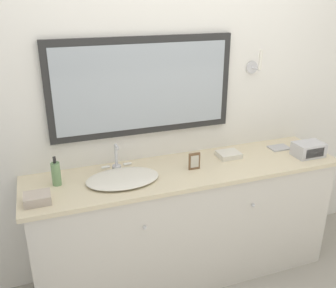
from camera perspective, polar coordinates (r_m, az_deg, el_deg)
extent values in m
cube|color=white|center=(2.68, 0.58, 6.49)|extent=(8.00, 0.06, 2.55)
cube|color=#282828|center=(2.54, -3.88, 8.70)|extent=(1.27, 0.04, 0.66)
cube|color=#9EA8B2|center=(2.52, -3.75, 8.60)|extent=(1.18, 0.01, 0.57)
cylinder|color=silver|center=(2.87, 12.68, 11.33)|extent=(0.09, 0.01, 0.09)
cylinder|color=silver|center=(2.82, 13.22, 11.13)|extent=(0.02, 0.10, 0.02)
cylinder|color=white|center=(2.77, 13.91, 12.34)|extent=(0.02, 0.02, 0.14)
cube|color=beige|center=(2.79, 2.68, -12.20)|extent=(2.11, 0.50, 0.85)
cube|color=beige|center=(2.57, 2.86, -4.06)|extent=(2.18, 0.54, 0.03)
sphere|color=silver|center=(2.35, -3.55, -12.58)|extent=(0.02, 0.02, 0.02)
sphere|color=silver|center=(2.62, 12.84, -9.09)|extent=(0.02, 0.02, 0.02)
ellipsoid|color=silver|center=(2.41, -6.91, -5.21)|extent=(0.47, 0.31, 0.03)
cylinder|color=silver|center=(2.56, -7.82, -3.56)|extent=(0.06, 0.06, 0.03)
cylinder|color=silver|center=(2.53, -7.92, -1.71)|extent=(0.02, 0.02, 0.15)
cylinder|color=silver|center=(2.47, -7.84, -0.41)|extent=(0.02, 0.07, 0.02)
cylinder|color=white|center=(2.55, -9.48, -3.48)|extent=(0.05, 0.02, 0.02)
cylinder|color=white|center=(2.57, -6.20, -3.02)|extent=(0.06, 0.02, 0.02)
cylinder|color=#709966|center=(2.42, -16.69, -4.39)|extent=(0.06, 0.06, 0.15)
cylinder|color=black|center=(2.38, -16.92, -2.41)|extent=(0.02, 0.02, 0.04)
cube|color=black|center=(2.37, -16.95, -2.14)|extent=(0.02, 0.03, 0.01)
cube|color=#BCBCC1|center=(2.92, 20.60, -0.76)|extent=(0.21, 0.15, 0.10)
cube|color=black|center=(2.88, 21.47, -1.27)|extent=(0.15, 0.01, 0.07)
cube|color=brown|center=(2.53, 4.03, -2.62)|extent=(0.08, 0.01, 0.12)
cube|color=beige|center=(2.53, 4.10, -2.68)|extent=(0.06, 0.00, 0.09)
cube|color=#B7A899|center=(2.28, -19.29, -7.83)|extent=(0.15, 0.12, 0.05)
cube|color=silver|center=(2.77, 9.23, -1.59)|extent=(0.16, 0.14, 0.04)
cube|color=#ADADB2|center=(3.01, 16.55, -0.54)|extent=(0.15, 0.11, 0.01)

